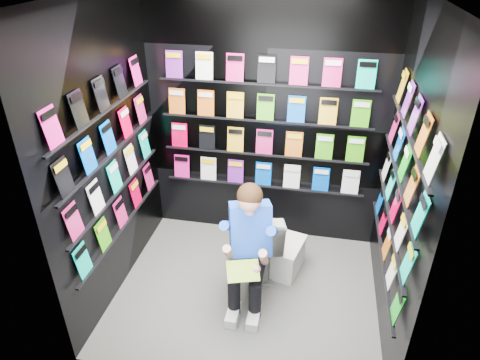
# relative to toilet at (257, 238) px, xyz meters

# --- Properties ---
(floor) EXTENTS (2.40, 2.40, 0.00)m
(floor) POSITION_rel_toilet_xyz_m (-0.04, -0.36, -0.37)
(floor) COLOR #5F5F5D
(floor) RESTS_ON ground
(wall_back) EXTENTS (2.40, 0.04, 2.60)m
(wall_back) POSITION_rel_toilet_xyz_m (-0.04, 0.64, 0.93)
(wall_back) COLOR black
(wall_back) RESTS_ON floor
(wall_front) EXTENTS (2.40, 0.04, 2.60)m
(wall_front) POSITION_rel_toilet_xyz_m (-0.04, -1.36, 0.93)
(wall_front) COLOR black
(wall_front) RESTS_ON floor
(wall_left) EXTENTS (0.04, 2.00, 2.60)m
(wall_left) POSITION_rel_toilet_xyz_m (-1.24, -0.36, 0.93)
(wall_left) COLOR black
(wall_left) RESTS_ON floor
(wall_right) EXTENTS (0.04, 2.00, 2.60)m
(wall_right) POSITION_rel_toilet_xyz_m (1.16, -0.36, 0.93)
(wall_right) COLOR black
(wall_right) RESTS_ON floor
(comics_back) EXTENTS (2.10, 0.06, 1.37)m
(comics_back) POSITION_rel_toilet_xyz_m (-0.04, 0.61, 0.94)
(comics_back) COLOR #CE0039
(comics_back) RESTS_ON wall_back
(comics_left) EXTENTS (0.06, 1.70, 1.37)m
(comics_left) POSITION_rel_toilet_xyz_m (-1.21, -0.36, 0.94)
(comics_left) COLOR #CE0039
(comics_left) RESTS_ON wall_left
(comics_right) EXTENTS (0.06, 1.70, 1.37)m
(comics_right) POSITION_rel_toilet_xyz_m (1.13, -0.36, 0.94)
(comics_right) COLOR #CE0039
(comics_right) RESTS_ON wall_right
(toilet) EXTENTS (0.62, 0.84, 0.73)m
(toilet) POSITION_rel_toilet_xyz_m (0.00, 0.00, 0.00)
(toilet) COLOR silver
(toilet) RESTS_ON floor
(longbox) EXTENTS (0.32, 0.45, 0.31)m
(longbox) POSITION_rel_toilet_xyz_m (0.32, 0.00, -0.21)
(longbox) COLOR silver
(longbox) RESTS_ON floor
(longbox_lid) EXTENTS (0.34, 0.48, 0.03)m
(longbox_lid) POSITION_rel_toilet_xyz_m (0.32, 0.00, -0.05)
(longbox_lid) COLOR silver
(longbox_lid) RESTS_ON longbox
(reader) EXTENTS (0.67, 0.81, 1.29)m
(reader) POSITION_rel_toilet_xyz_m (0.00, -0.38, 0.38)
(reader) COLOR blue
(reader) RESTS_ON toilet
(held_comic) EXTENTS (0.30, 0.23, 0.11)m
(held_comic) POSITION_rel_toilet_xyz_m (0.00, -0.73, 0.21)
(held_comic) COLOR green
(held_comic) RESTS_ON reader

